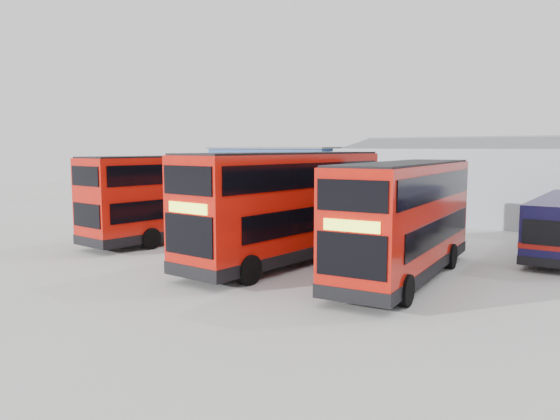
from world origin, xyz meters
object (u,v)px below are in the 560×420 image
object	(u,v)px
office_block	(290,176)
panel_van	(207,194)
double_decker_right	(404,221)
double_decker_left	(177,198)
double_decker_centre	(286,208)

from	to	relation	value
office_block	panel_van	xyz separation A→B (m)	(-3.74, -6.50, -1.34)
double_decker_right	panel_van	size ratio (longest dim) A/B	2.08
double_decker_left	double_decker_centre	distance (m)	8.57
office_block	double_decker_right	distance (m)	27.50
office_block	double_decker_left	distance (m)	19.30
double_decker_left	double_decker_centre	xyz separation A→B (m)	(8.48, -1.22, 0.11)
double_decker_left	panel_van	world-z (taller)	double_decker_left
double_decker_centre	office_block	bearing A→B (deg)	126.95
double_decker_centre	double_decker_left	bearing A→B (deg)	172.36
double_decker_left	panel_van	distance (m)	15.35
office_block	double_decker_centre	world-z (taller)	office_block
double_decker_centre	panel_van	xyz separation A→B (m)	(-18.18, 13.07, -1.19)
office_block	double_decker_left	bearing A→B (deg)	-72.01
office_block	double_decker_centre	distance (m)	24.32
office_block	panel_van	size ratio (longest dim) A/B	2.34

